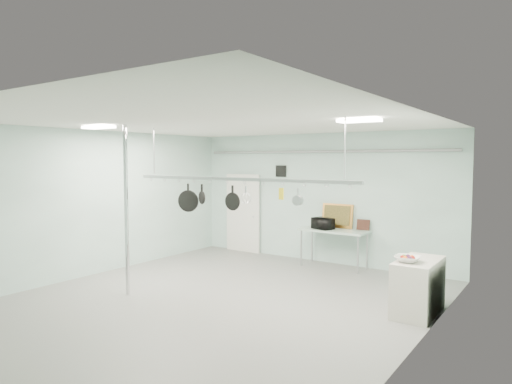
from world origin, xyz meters
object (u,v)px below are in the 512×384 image
Objects in this scene: skillet_left at (188,198)px; side_cabinet at (418,287)px; skillet_right at (232,198)px; skillet_mid at (202,193)px; microwave at (323,223)px; fruit_bowl at (408,259)px; coffee_canister at (329,226)px; pot_rack at (236,177)px; chrome_pole at (126,210)px; prep_table at (334,232)px.

side_cabinet is at bearing -5.29° from skillet_left.
skillet_right is at bearing -20.26° from skillet_left.
microwave is at bearing 100.29° from skillet_mid.
coffee_canister is at bearing 136.74° from fruit_bowl.
side_cabinet is 3.40m from coffee_canister.
skillet_mid is 0.80× the size of skillet_right.
pot_rack is 9.90× the size of microwave.
chrome_pole is at bearing -159.92° from fruit_bowl.
fruit_bowl is (-0.11, -0.27, 0.50)m from side_cabinet.
microwave is (0.17, 3.20, -1.19)m from pot_rack.
prep_table is 3.39m from side_cabinet.
coffee_canister is 0.40× the size of skillet_right.
coffee_canister reaches higher than fruit_bowl.
skillet_right reaches higher than microwave.
coffee_canister is 0.50× the size of skillet_mid.
skillet_right is (-0.07, 0.00, -0.37)m from pot_rack.
side_cabinet is 3.62m from pot_rack.
chrome_pole reaches higher than pot_rack.
prep_table is (2.30, 4.20, -0.77)m from chrome_pole.
skillet_left is 1.56× the size of skillet_mid.
chrome_pole is 2.19m from pot_rack.
chrome_pole is at bearing -154.88° from skillet_right.
coffee_canister is at bearing 84.11° from pot_rack.
coffee_canister is at bearing 97.67° from skillet_mid.
chrome_pole is at bearing -118.55° from coffee_canister.
skillet_left is at bearing 84.75° from microwave.
microwave reaches higher than fruit_bowl.
chrome_pole is at bearing -118.71° from prep_table.
fruit_bowl is at bearing -8.51° from skillet_left.
side_cabinet is 3.51m from skillet_right.
pot_rack is at bearing -96.91° from prep_table.
prep_table is at bearing 83.09° from pot_rack.
side_cabinet is 2.69× the size of skillet_right.
skillet_right is (-0.40, -3.20, 0.87)m from coffee_canister.
fruit_bowl reaches higher than prep_table.
prep_table is 1.33× the size of side_cabinet.
prep_table is 3.30× the size of microwave.
side_cabinet is 0.25× the size of pot_rack.
chrome_pole is 1.45m from skillet_mid.
skillet_mid reaches higher than microwave.
skillet_mid is at bearing -109.56° from coffee_canister.
skillet_left and skillet_mid have the same top height.
side_cabinet is at bearing 20.45° from pot_rack.
pot_rack is at bearing -163.66° from fruit_bowl.
skillet_right is at bearing -160.00° from side_cabinet.
chrome_pole is 7.18× the size of skillet_right.
skillet_mid is at bearing 90.40° from microwave.
chrome_pole is 5.09m from fruit_bowl.
microwave reaches higher than side_cabinet.
pot_rack is at bearing -20.26° from skillet_left.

